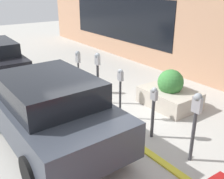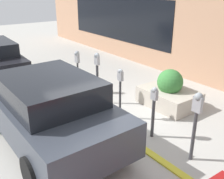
% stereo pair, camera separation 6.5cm
% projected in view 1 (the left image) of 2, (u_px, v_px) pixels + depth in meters
% --- Properties ---
extents(ground_plane, '(40.00, 40.00, 0.00)m').
position_uv_depth(ground_plane, '(108.00, 122.00, 6.91)').
color(ground_plane, '#ADAAA3').
extents(curb_strip, '(24.50, 0.16, 0.04)m').
position_uv_depth(curb_strip, '(105.00, 122.00, 6.86)').
color(curb_strip, gold).
rests_on(curb_strip, ground_plane).
extents(building_facade, '(24.50, 0.17, 3.33)m').
position_uv_depth(building_facade, '(218.00, 40.00, 8.71)').
color(building_facade, tan).
rests_on(building_facade, ground_plane).
extents(parking_meter_nearest, '(0.19, 0.16, 1.50)m').
position_uv_depth(parking_meter_nearest, '(196.00, 115.00, 5.05)').
color(parking_meter_nearest, '#38383D').
rests_on(parking_meter_nearest, ground_plane).
extents(parking_meter_second, '(0.16, 0.14, 1.26)m').
position_uv_depth(parking_meter_second, '(153.00, 106.00, 5.96)').
color(parking_meter_second, '#38383D').
rests_on(parking_meter_second, ground_plane).
extents(parking_meter_middle, '(0.15, 0.13, 1.40)m').
position_uv_depth(parking_meter_middle, '(120.00, 85.00, 6.78)').
color(parking_meter_middle, '#38383D').
rests_on(parking_meter_middle, ground_plane).
extents(parking_meter_fourth, '(0.18, 0.15, 1.56)m').
position_uv_depth(parking_meter_fourth, '(98.00, 70.00, 7.69)').
color(parking_meter_fourth, '#38383D').
rests_on(parking_meter_fourth, ground_plane).
extents(parking_meter_farthest, '(0.19, 0.16, 1.41)m').
position_uv_depth(parking_meter_farthest, '(78.00, 62.00, 8.49)').
color(parking_meter_farthest, '#38383D').
rests_on(parking_meter_farthest, ground_plane).
extents(planter_box, '(1.64, 1.19, 1.12)m').
position_uv_depth(planter_box, '(170.00, 93.00, 7.72)').
color(planter_box, '#B2A899').
rests_on(planter_box, ground_plane).
extents(parked_car_middle, '(4.31, 2.01, 1.60)m').
position_uv_depth(parked_car_middle, '(48.00, 108.00, 5.80)').
color(parked_car_middle, '#383D47').
rests_on(parked_car_middle, ground_plane).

